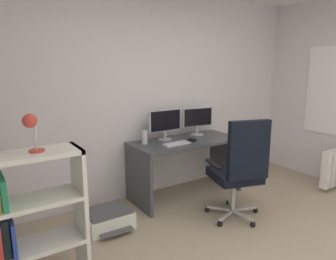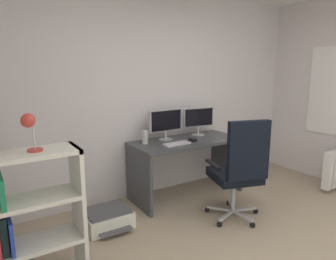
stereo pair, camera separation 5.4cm
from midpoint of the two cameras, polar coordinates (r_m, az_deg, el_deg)
name	(u,v)px [view 1 (the left image)]	position (r m, az deg, el deg)	size (l,w,h in m)	color
wall_back	(153,95)	(4.18, -3.08, 6.42)	(4.70, 0.10, 2.65)	silver
desk	(186,155)	(4.12, 2.91, -4.57)	(1.46, 0.66, 0.76)	#404347
monitor_main	(165,122)	(4.03, -0.92, 1.50)	(0.48, 0.18, 0.40)	#B2B5B7
monitor_secondary	(197,119)	(4.33, 5.03, 2.10)	(0.46, 0.18, 0.38)	#B2B5B7
keyboard	(177,144)	(3.84, 1.17, -2.50)	(0.34, 0.13, 0.02)	silver
computer_mouse	(192,140)	(4.00, 4.03, -1.81)	(0.06, 0.10, 0.03)	black
desktop_speaker	(145,137)	(3.85, -4.70, -1.32)	(0.07, 0.07, 0.17)	silver
office_chair	(240,167)	(3.49, 12.52, -6.66)	(0.65, 0.67, 1.17)	#B7BABC
bookshelf	(21,234)	(2.66, -25.76, -16.69)	(0.75, 0.32, 1.10)	silver
desk_lamp	(31,126)	(2.42, -24.32, 0.70)	(0.14, 0.11, 0.28)	#C63A31
printer	(108,219)	(3.55, -11.39, -15.57)	(0.49, 0.48, 0.20)	silver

